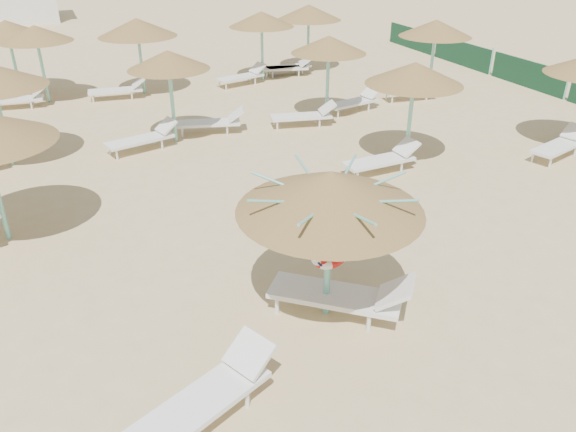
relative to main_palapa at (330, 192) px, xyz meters
name	(u,v)px	position (x,y,z in m)	size (l,w,h in m)	color
ground	(304,327)	(-0.50, -0.21, -2.23)	(120.00, 120.00, 0.00)	tan
main_palapa	(330,192)	(0.00, 0.00, 0.00)	(2.87, 2.87, 2.58)	#72C5B7
lounger_main_a	(209,395)	(-2.38, -1.38, -1.87)	(2.18, 1.46, 0.77)	silver
lounger_main_b	(344,295)	(0.24, -0.16, -1.83)	(2.23, 2.01, 0.84)	silver
palapa_field	(218,45)	(1.48, 10.86, 0.07)	(18.32, 14.54, 2.71)	#72C5B7
windbreak_fence	(529,74)	(13.50, 9.75, -1.73)	(0.08, 19.84, 1.10)	#1A4E2E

